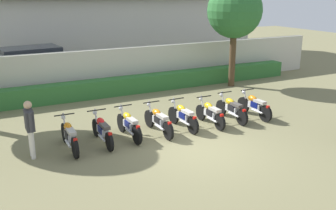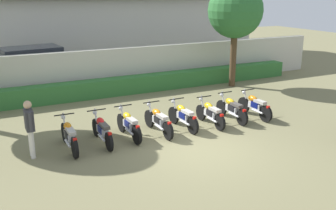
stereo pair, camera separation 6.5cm
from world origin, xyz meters
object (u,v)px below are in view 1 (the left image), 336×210
Objects in this scene: motorcycle_in_row_0 at (69,135)px; inspector_person at (30,125)px; parked_car at (35,66)px; motorcycle_in_row_2 at (129,124)px; tree_far_side at (235,11)px; motorcycle_in_row_3 at (158,120)px; motorcycle_in_row_4 at (183,116)px; motorcycle_in_row_1 at (102,130)px; motorcycle_in_row_5 at (210,113)px; motorcycle_in_row_6 at (232,108)px; motorcycle_in_row_7 at (254,105)px.

inspector_person is (-1.06, -0.05, 0.53)m from motorcycle_in_row_0.
motorcycle_in_row_2 is (1.53, -8.67, -0.49)m from parked_car.
inspector_person is at bearing -156.49° from tree_far_side.
motorcycle_in_row_0 is at bearing 89.13° from motorcycle_in_row_3.
motorcycle_in_row_4 is at bearing -75.49° from parked_car.
motorcycle_in_row_5 is at bearing -91.45° from motorcycle_in_row_1.
motorcycle_in_row_5 is (1.95, -0.10, -0.01)m from motorcycle_in_row_3.
tree_far_side is at bearing -35.00° from parked_car.
motorcycle_in_row_1 is at bearing -87.29° from motorcycle_in_row_0.
motorcycle_in_row_2 is (0.90, 0.06, 0.01)m from motorcycle_in_row_1.
parked_car is at bearing 26.81° from motorcycle_in_row_5.
motorcycle_in_row_5 is at bearing -94.76° from motorcycle_in_row_3.
motorcycle_in_row_5 is at bearing 95.71° from motorcycle_in_row_6.
parked_car is at bearing 8.28° from motorcycle_in_row_2.
motorcycle_in_row_4 is at bearing 86.01° from motorcycle_in_row_7.
motorcycle_in_row_0 is at bearing 91.45° from motorcycle_in_row_2.
motorcycle_in_row_3 is 1.06× the size of motorcycle_in_row_7.
motorcycle_in_row_2 is 3.93m from motorcycle_in_row_6.
parked_car reaches higher than motorcycle_in_row_6.
motorcycle_in_row_5 is 5.95m from inspector_person.
motorcycle_in_row_4 is 2.95m from motorcycle_in_row_7.
motorcycle_in_row_6 is 6.92m from inspector_person.
motorcycle_in_row_4 is (2.84, 0.03, 0.01)m from motorcycle_in_row_1.
motorcycle_in_row_2 is at bearing 86.67° from motorcycle_in_row_7.
motorcycle_in_row_2 is at bearing 86.90° from motorcycle_in_row_5.
motorcycle_in_row_3 is (2.54, -8.73, -0.49)m from parked_car.
motorcycle_in_row_3 is at bearing 86.99° from motorcycle_in_row_7.
motorcycle_in_row_2 is 1.01m from motorcycle_in_row_3.
motorcycle_in_row_4 is at bearing 1.46° from inspector_person.
motorcycle_in_row_5 is at bearing 0.02° from inspector_person.
motorcycle_in_row_6 is at bearing 0.78° from inspector_person.
motorcycle_in_row_1 is 1.04× the size of motorcycle_in_row_7.
motorcycle_in_row_2 is at bearing -86.78° from motorcycle_in_row_0.
motorcycle_in_row_1 is 1.16× the size of inspector_person.
motorcycle_in_row_0 is at bearing 2.62° from inspector_person.
tree_far_side reaches higher than inspector_person.
motorcycle_in_row_0 is 5.84m from motorcycle_in_row_6.
tree_far_side is 11.19m from inspector_person.
motorcycle_in_row_1 is at bearing 88.26° from motorcycle_in_row_3.
motorcycle_in_row_6 is (5.46, -8.73, -0.49)m from parked_car.
motorcycle_in_row_1 is (0.63, -8.73, -0.50)m from parked_car.
motorcycle_in_row_7 is (5.79, -0.10, 0.01)m from motorcycle_in_row_1.
parked_car is 9.39m from motorcycle_in_row_4.
motorcycle_in_row_4 is (-5.06, -4.21, -3.13)m from tree_far_side.
motorcycle_in_row_1 is at bearing 92.03° from motorcycle_in_row_2.
motorcycle_in_row_1 is at bearing -93.11° from parked_car.
motorcycle_in_row_2 reaches higher than motorcycle_in_row_3.
tree_far_side is at bearing -43.17° from motorcycle_in_row_5.
parked_car is 2.53× the size of motorcycle_in_row_6.
motorcycle_in_row_7 is at bearing -61.25° from parked_car.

